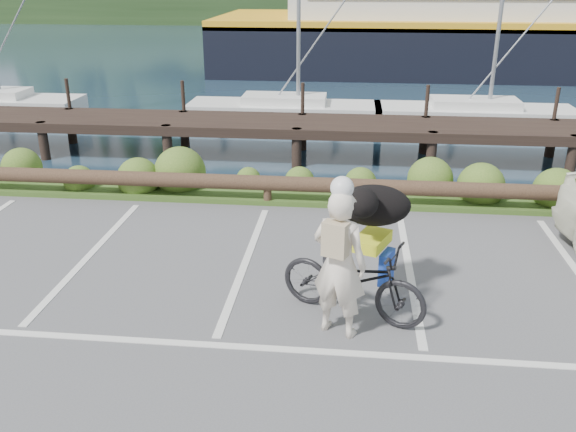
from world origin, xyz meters
name	(u,v)px	position (x,y,z in m)	size (l,w,h in m)	color
ground	(220,328)	(0.00, 0.00, 0.00)	(72.00, 72.00, 0.00)	#4F4F51
harbor_backdrop	(346,7)	(0.39, 78.47, 0.00)	(170.00, 160.00, 30.00)	#192C3C
vegetation_strip	(272,190)	(0.00, 5.30, 0.05)	(34.00, 1.60, 0.10)	#3D5B21
log_rail	(268,204)	(0.00, 4.60, 0.00)	(32.00, 0.30, 0.60)	#443021
bicycle	(353,279)	(1.71, 0.53, 0.54)	(0.71, 2.05, 1.08)	black
cyclist	(339,264)	(1.53, 0.09, 0.98)	(0.71, 0.47, 1.95)	silver
dog	(374,205)	(1.96, 1.14, 1.37)	(1.01, 0.50, 0.59)	black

